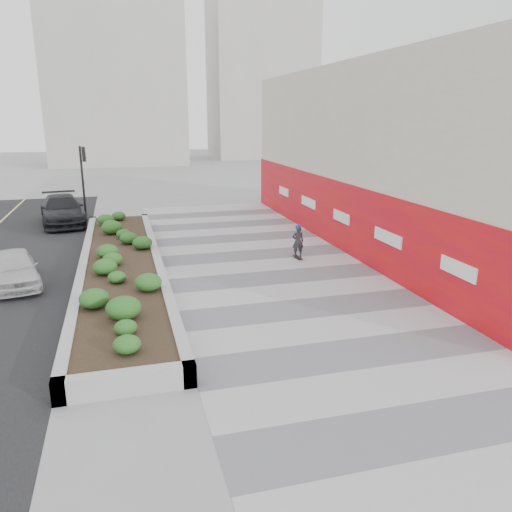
{
  "coord_description": "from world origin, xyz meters",
  "views": [
    {
      "loc": [
        -5.33,
        -11.74,
        5.75
      ],
      "look_at": [
        -0.96,
        4.24,
        1.1
      ],
      "focal_mm": 35.0,
      "sensor_mm": 36.0,
      "label": 1
    }
  ],
  "objects_px": {
    "traffic_signal_near": "(83,173)",
    "skateboarder": "(298,241)",
    "planter": "(121,263)",
    "car_dark": "(62,210)",
    "car_white": "(15,268)"
  },
  "relations": [
    {
      "from": "skateboarder",
      "to": "car_dark",
      "type": "relative_size",
      "value": 0.27
    },
    {
      "from": "planter",
      "to": "car_dark",
      "type": "distance_m",
      "value": 10.66
    },
    {
      "from": "traffic_signal_near",
      "to": "skateboarder",
      "type": "bearing_deg",
      "value": -49.27
    },
    {
      "from": "planter",
      "to": "traffic_signal_near",
      "type": "height_order",
      "value": "traffic_signal_near"
    },
    {
      "from": "skateboarder",
      "to": "car_white",
      "type": "relative_size",
      "value": 0.4
    },
    {
      "from": "planter",
      "to": "car_dark",
      "type": "relative_size",
      "value": 3.37
    },
    {
      "from": "skateboarder",
      "to": "car_white",
      "type": "bearing_deg",
      "value": -178.69
    },
    {
      "from": "traffic_signal_near",
      "to": "car_dark",
      "type": "bearing_deg",
      "value": -167.84
    },
    {
      "from": "car_white",
      "to": "planter",
      "type": "bearing_deg",
      "value": -6.27
    },
    {
      "from": "traffic_signal_near",
      "to": "skateboarder",
      "type": "xyz_separation_m",
      "value": [
        8.88,
        -10.31,
        -2.02
      ]
    },
    {
      "from": "planter",
      "to": "car_white",
      "type": "height_order",
      "value": "car_white"
    },
    {
      "from": "traffic_signal_near",
      "to": "car_dark",
      "type": "relative_size",
      "value": 0.79
    },
    {
      "from": "traffic_signal_near",
      "to": "car_dark",
      "type": "height_order",
      "value": "traffic_signal_near"
    },
    {
      "from": "planter",
      "to": "car_white",
      "type": "xyz_separation_m",
      "value": [
        -3.59,
        -0.46,
        0.21
      ]
    },
    {
      "from": "planter",
      "to": "car_dark",
      "type": "xyz_separation_m",
      "value": [
        -3.0,
        10.23,
        0.36
      ]
    }
  ]
}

